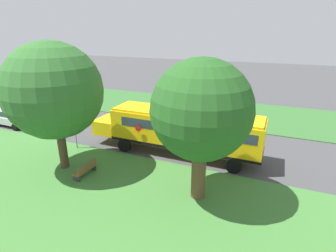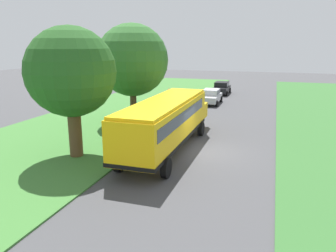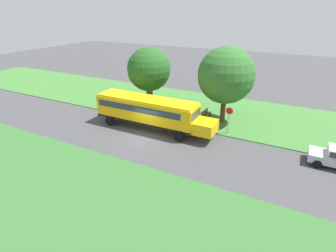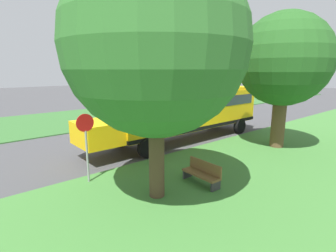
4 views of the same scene
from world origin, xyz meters
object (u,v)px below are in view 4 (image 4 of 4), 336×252
school_bus (186,109)px  park_bench (202,173)px  oak_tree_beside_bus (286,61)px  stop_sign (86,140)px  oak_tree_roadside_mid (155,46)px

school_bus → park_bench: (-5.21, 4.19, -1.45)m
oak_tree_beside_bus → stop_sign: oak_tree_beside_bus is taller
oak_tree_beside_bus → oak_tree_roadside_mid: oak_tree_roadside_mid is taller
school_bus → oak_tree_beside_bus: (-4.65, -2.81, 2.87)m
school_bus → oak_tree_roadside_mid: bearing=128.8°
park_bench → stop_sign: bearing=47.8°
school_bus → stop_sign: size_ratio=4.53×
oak_tree_roadside_mid → school_bus: bearing=-51.2°
stop_sign → school_bus: bearing=-73.0°
oak_tree_beside_bus → stop_sign: bearing=76.9°
school_bus → oak_tree_beside_bus: 6.14m
stop_sign → park_bench: (-2.94, -3.24, -1.26)m
school_bus → park_bench: 6.84m
stop_sign → oak_tree_beside_bus: bearing=-103.1°
stop_sign → oak_tree_roadside_mid: bearing=-156.2°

